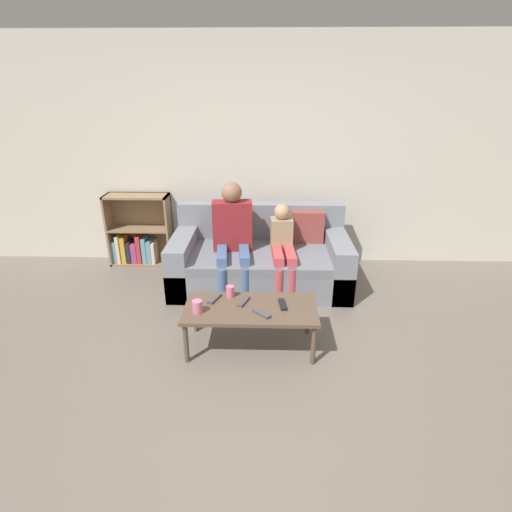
{
  "coord_description": "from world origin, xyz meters",
  "views": [
    {
      "loc": [
        0.09,
        -2.11,
        2.05
      ],
      "look_at": [
        0.0,
        1.3,
        0.59
      ],
      "focal_mm": 28.0,
      "sensor_mm": 36.0,
      "label": 1
    }
  ],
  "objects_px": {
    "tv_remote_3": "(262,313)",
    "tv_remote_1": "(215,299)",
    "cup_near": "(230,291)",
    "couch": "(261,260)",
    "person_child": "(283,245)",
    "tv_remote_0": "(243,302)",
    "cup_far": "(197,307)",
    "bookshelf": "(139,237)",
    "person_adult": "(232,230)",
    "coffee_table": "(251,311)",
    "tv_remote_2": "(283,304)"
  },
  "relations": [
    {
      "from": "person_child",
      "to": "cup_near",
      "type": "height_order",
      "value": "person_child"
    },
    {
      "from": "cup_far",
      "to": "tv_remote_0",
      "type": "height_order",
      "value": "cup_far"
    },
    {
      "from": "coffee_table",
      "to": "cup_near",
      "type": "bearing_deg",
      "value": 135.96
    },
    {
      "from": "bookshelf",
      "to": "cup_near",
      "type": "bearing_deg",
      "value": -51.0
    },
    {
      "from": "cup_near",
      "to": "couch",
      "type": "bearing_deg",
      "value": 76.56
    },
    {
      "from": "bookshelf",
      "to": "person_child",
      "type": "bearing_deg",
      "value": -21.39
    },
    {
      "from": "coffee_table",
      "to": "person_child",
      "type": "relative_size",
      "value": 1.2
    },
    {
      "from": "cup_far",
      "to": "tv_remote_1",
      "type": "height_order",
      "value": "cup_far"
    },
    {
      "from": "tv_remote_0",
      "to": "bookshelf",
      "type": "bearing_deg",
      "value": 150.44
    },
    {
      "from": "bookshelf",
      "to": "person_adult",
      "type": "distance_m",
      "value": 1.4
    },
    {
      "from": "person_adult",
      "to": "tv_remote_0",
      "type": "bearing_deg",
      "value": -85.96
    },
    {
      "from": "couch",
      "to": "tv_remote_0",
      "type": "height_order",
      "value": "couch"
    },
    {
      "from": "person_child",
      "to": "tv_remote_1",
      "type": "height_order",
      "value": "person_child"
    },
    {
      "from": "couch",
      "to": "coffee_table",
      "type": "bearing_deg",
      "value": -93.18
    },
    {
      "from": "person_child",
      "to": "tv_remote_3",
      "type": "distance_m",
      "value": 1.19
    },
    {
      "from": "cup_near",
      "to": "tv_remote_0",
      "type": "bearing_deg",
      "value": -40.87
    },
    {
      "from": "couch",
      "to": "tv_remote_0",
      "type": "bearing_deg",
      "value": -96.44
    },
    {
      "from": "couch",
      "to": "tv_remote_2",
      "type": "height_order",
      "value": "couch"
    },
    {
      "from": "person_child",
      "to": "tv_remote_0",
      "type": "distance_m",
      "value": 1.05
    },
    {
      "from": "tv_remote_0",
      "to": "tv_remote_1",
      "type": "bearing_deg",
      "value": -169.31
    },
    {
      "from": "person_child",
      "to": "cup_near",
      "type": "xyz_separation_m",
      "value": [
        -0.48,
        -0.88,
        -0.08
      ]
    },
    {
      "from": "person_child",
      "to": "tv_remote_3",
      "type": "xyz_separation_m",
      "value": [
        -0.2,
        -1.17,
        -0.12
      ]
    },
    {
      "from": "cup_near",
      "to": "tv_remote_1",
      "type": "distance_m",
      "value": 0.15
    },
    {
      "from": "cup_near",
      "to": "tv_remote_2",
      "type": "bearing_deg",
      "value": -17.89
    },
    {
      "from": "tv_remote_0",
      "to": "cup_near",
      "type": "bearing_deg",
      "value": 159.84
    },
    {
      "from": "cup_far",
      "to": "cup_near",
      "type": "bearing_deg",
      "value": 48.45
    },
    {
      "from": "person_child",
      "to": "tv_remote_0",
      "type": "relative_size",
      "value": 5.16
    },
    {
      "from": "person_adult",
      "to": "cup_near",
      "type": "distance_m",
      "value": 0.98
    },
    {
      "from": "coffee_table",
      "to": "person_child",
      "type": "distance_m",
      "value": 1.11
    },
    {
      "from": "person_child",
      "to": "tv_remote_0",
      "type": "height_order",
      "value": "person_child"
    },
    {
      "from": "person_adult",
      "to": "tv_remote_2",
      "type": "distance_m",
      "value": 1.23
    },
    {
      "from": "bookshelf",
      "to": "person_child",
      "type": "relative_size",
      "value": 0.95
    },
    {
      "from": "bookshelf",
      "to": "tv_remote_0",
      "type": "height_order",
      "value": "bookshelf"
    },
    {
      "from": "cup_near",
      "to": "person_adult",
      "type": "bearing_deg",
      "value": 93.1
    },
    {
      "from": "tv_remote_1",
      "to": "tv_remote_2",
      "type": "height_order",
      "value": "same"
    },
    {
      "from": "bookshelf",
      "to": "cup_far",
      "type": "relative_size",
      "value": 8.2
    },
    {
      "from": "coffee_table",
      "to": "person_adult",
      "type": "distance_m",
      "value": 1.19
    },
    {
      "from": "person_adult",
      "to": "couch",
      "type": "bearing_deg",
      "value": 11.02
    },
    {
      "from": "tv_remote_3",
      "to": "tv_remote_1",
      "type": "bearing_deg",
      "value": 105.49
    },
    {
      "from": "tv_remote_2",
      "to": "cup_far",
      "type": "bearing_deg",
      "value": -176.8
    },
    {
      "from": "couch",
      "to": "person_child",
      "type": "xyz_separation_m",
      "value": [
        0.23,
        -0.15,
        0.24
      ]
    },
    {
      "from": "person_child",
      "to": "tv_remote_3",
      "type": "height_order",
      "value": "person_child"
    },
    {
      "from": "person_adult",
      "to": "tv_remote_3",
      "type": "distance_m",
      "value": 1.3
    },
    {
      "from": "person_child",
      "to": "cup_far",
      "type": "distance_m",
      "value": 1.36
    },
    {
      "from": "couch",
      "to": "bookshelf",
      "type": "relative_size",
      "value": 2.19
    },
    {
      "from": "coffee_table",
      "to": "tv_remote_2",
      "type": "xyz_separation_m",
      "value": [
        0.26,
        0.03,
        0.05
      ]
    },
    {
      "from": "couch",
      "to": "tv_remote_2",
      "type": "relative_size",
      "value": 10.84
    },
    {
      "from": "coffee_table",
      "to": "tv_remote_1",
      "type": "height_order",
      "value": "tv_remote_1"
    },
    {
      "from": "tv_remote_0",
      "to": "tv_remote_3",
      "type": "relative_size",
      "value": 1.14
    },
    {
      "from": "bookshelf",
      "to": "coffee_table",
      "type": "distance_m",
      "value": 2.26
    }
  ]
}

